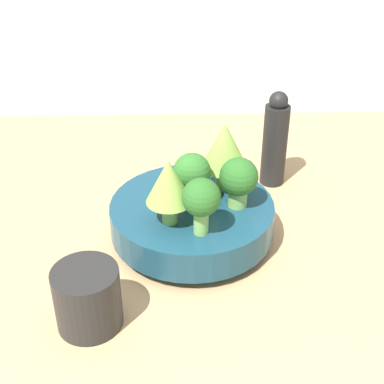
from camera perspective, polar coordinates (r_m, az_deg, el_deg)
The scene contains 10 objects.
ground_plane at distance 0.80m, azimuth 0.75°, elevation -7.94°, with size 6.00×6.00×0.00m, color #ADA89E.
table at distance 0.79m, azimuth 0.76°, elevation -6.85°, with size 0.95×0.87×0.04m.
bowl at distance 0.77m, azimuth 0.00°, elevation -2.82°, with size 0.23×0.23×0.06m.
romanesco_piece_far at distance 0.76m, azimuth 3.50°, elevation 4.71°, with size 0.07×0.07×0.10m.
broccoli_floret_center at distance 0.73m, azimuth -0.00°, elevation 1.82°, with size 0.05×0.05×0.08m.
romanesco_piece_near at distance 0.69m, azimuth -2.50°, elevation 0.97°, with size 0.06×0.06×0.09m.
broccoli_floret_back at distance 0.73m, azimuth 5.00°, elevation 1.39°, with size 0.05×0.05×0.07m.
broccoli_floret_right at distance 0.67m, azimuth 0.83°, elevation -0.83°, with size 0.05×0.05×0.08m.
cup at distance 0.65m, azimuth -11.07°, elevation -11.03°, with size 0.08×0.08×0.08m.
pepper_mill at distance 0.90m, azimuth 8.85°, elevation 5.42°, with size 0.04×0.04×0.16m.
Camera 1 is at (0.62, -0.03, 0.51)m, focal length 50.00 mm.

